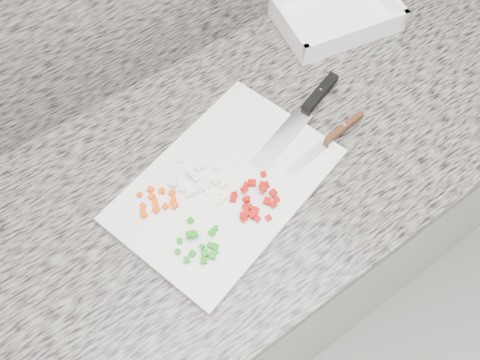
# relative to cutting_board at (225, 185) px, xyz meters

# --- Properties ---
(cabinet) EXTENTS (3.92, 0.62, 0.86)m
(cabinet) POSITION_rel_cutting_board_xyz_m (0.02, 0.03, -0.48)
(cabinet) COLOR silver
(cabinet) RESTS_ON ground
(countertop) EXTENTS (3.96, 0.64, 0.04)m
(countertop) POSITION_rel_cutting_board_xyz_m (0.02, 0.03, -0.03)
(countertop) COLOR slate
(countertop) RESTS_ON cabinet
(cutting_board) EXTENTS (0.48, 0.38, 0.01)m
(cutting_board) POSITION_rel_cutting_board_xyz_m (0.00, 0.00, 0.00)
(cutting_board) COLOR silver
(cutting_board) RESTS_ON countertop
(carrot_pile) EXTENTS (0.08, 0.07, 0.01)m
(carrot_pile) POSITION_rel_cutting_board_xyz_m (-0.13, 0.04, 0.01)
(carrot_pile) COLOR #F04A05
(carrot_pile) RESTS_ON cutting_board
(onion_pile) EXTENTS (0.11, 0.09, 0.02)m
(onion_pile) POSITION_rel_cutting_board_xyz_m (-0.04, 0.04, 0.01)
(onion_pile) COLOR silver
(onion_pile) RESTS_ON cutting_board
(green_pepper_pile) EXTENTS (0.09, 0.09, 0.02)m
(green_pepper_pile) POSITION_rel_cutting_board_xyz_m (-0.11, -0.08, 0.01)
(green_pepper_pile) COLOR #0F800B
(green_pepper_pile) RESTS_ON cutting_board
(red_pepper_pile) EXTENTS (0.10, 0.09, 0.02)m
(red_pepper_pile) POSITION_rel_cutting_board_xyz_m (0.02, -0.06, 0.01)
(red_pepper_pile) COLOR #A40A02
(red_pepper_pile) RESTS_ON cutting_board
(garlic_pile) EXTENTS (0.05, 0.06, 0.01)m
(garlic_pile) POSITION_rel_cutting_board_xyz_m (-0.02, -0.01, 0.01)
(garlic_pile) COLOR #F7F1BF
(garlic_pile) RESTS_ON cutting_board
(chef_knife) EXTENTS (0.28, 0.11, 0.02)m
(chef_knife) POSITION_rel_cutting_board_xyz_m (0.24, 0.04, 0.01)
(chef_knife) COLOR silver
(chef_knife) RESTS_ON cutting_board
(paring_knife) EXTENTS (0.21, 0.03, 0.02)m
(paring_knife) POSITION_rel_cutting_board_xyz_m (0.24, -0.04, 0.01)
(paring_knife) COLOR silver
(paring_knife) RESTS_ON cutting_board
(tray) EXTENTS (0.30, 0.24, 0.06)m
(tray) POSITION_rel_cutting_board_xyz_m (0.47, 0.21, 0.01)
(tray) COLOR white
(tray) RESTS_ON countertop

